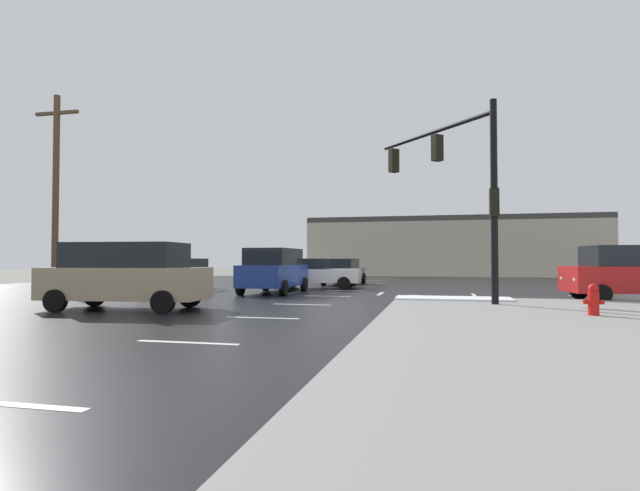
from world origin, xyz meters
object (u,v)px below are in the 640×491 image
suv_red (637,272)px  utility_pole_mid (56,189)px  sedan_grey (344,271)px  suv_blue (274,270)px  sedan_white (314,273)px  suv_tan (126,274)px  traffic_signal_mast (458,175)px  sedan_black (179,274)px  fire_hydrant (593,299)px

suv_red → utility_pole_mid: utility_pole_mid is taller
sedan_grey → suv_red: suv_red is taller
sedan_grey → suv_blue: bearing=170.6°
sedan_grey → sedan_white: bearing=171.6°
sedan_white → suv_tan: size_ratio=0.93×
traffic_signal_mast → suv_red: (6.33, 2.45, -3.38)m
sedan_grey → suv_red: (12.56, -9.79, 0.24)m
traffic_signal_mast → sedan_white: size_ratio=1.41×
sedan_black → fire_hydrant: bearing=57.1°
sedan_black → traffic_signal_mast: bearing=65.5°
suv_blue → sedan_white: size_ratio=1.05×
sedan_grey → sedan_black: bearing=139.2°
suv_blue → sedan_white: (0.90, 3.95, -0.24)m
suv_blue → sedan_black: (-5.21, 0.86, -0.24)m
traffic_signal_mast → suv_blue: 9.51m
suv_red → suv_tan: bearing=15.8°
sedan_black → sedan_white: bearing=112.5°
traffic_signal_mast → utility_pole_mid: 17.51m
fire_hydrant → sedan_white: sedan_white is taller
traffic_signal_mast → suv_blue: bearing=22.8°
suv_blue → sedan_black: bearing=80.8°
suv_blue → suv_red: size_ratio=0.97×
traffic_signal_mast → sedan_black: bearing=29.2°
suv_tan → utility_pole_mid: (-7.54, 5.76, 3.62)m
suv_blue → sedan_grey: bearing=-11.5°
traffic_signal_mast → suv_tan: bearing=73.0°
sedan_grey → suv_red: size_ratio=0.92×
utility_pole_mid → sedan_white: bearing=32.0°
fire_hydrant → suv_tan: bearing=-178.5°
fire_hydrant → sedan_black: size_ratio=0.17×
suv_tan → utility_pole_mid: utility_pole_mid is taller
suv_tan → fire_hydrant: bearing=176.2°
suv_red → sedan_white: bearing=-29.1°
sedan_grey → fire_hydrant: bearing=-147.8°
fire_hydrant → suv_blue: bearing=144.2°
fire_hydrant → sedan_grey: 18.73m
suv_blue → utility_pole_mid: 10.49m
sedan_black → suv_tan: suv_tan is taller
suv_blue → sedan_grey: 8.44m
traffic_signal_mast → sedan_white: bearing=1.0°
suv_red → suv_tan: same height
suv_red → sedan_white: (-13.38, 5.47, -0.24)m
traffic_signal_mast → suv_tan: (-9.92, -4.35, -3.38)m
suv_tan → sedan_white: bearing=-108.4°
sedan_grey → sedan_black: 10.14m
suv_red → utility_pole_mid: size_ratio=0.56×
traffic_signal_mast → sedan_grey: 14.20m
suv_blue → sedan_white: suv_blue is taller
traffic_signal_mast → fire_hydrant: bearing=177.1°
sedan_grey → suv_tan: size_ratio=0.93×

